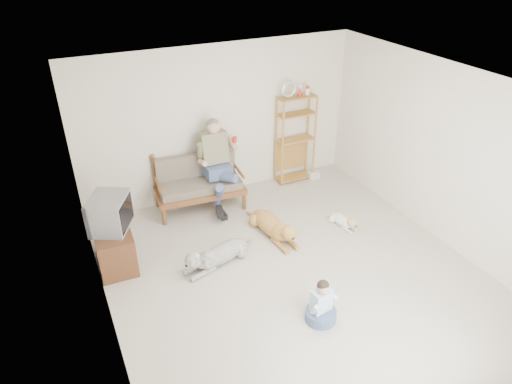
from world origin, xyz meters
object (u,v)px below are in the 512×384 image
loveseat (198,182)px  etagere (295,138)px  tv_stand (114,247)px  golden_retriever (274,227)px

loveseat → etagere: (2.00, 0.15, 0.38)m
tv_stand → golden_retriever: size_ratio=0.68×
tv_stand → etagere: bearing=19.8°
etagere → golden_retriever: bearing=-128.9°
tv_stand → golden_retriever: (2.41, -0.39, -0.13)m
etagere → tv_stand: 3.86m
golden_retriever → tv_stand: bearing=165.1°
loveseat → golden_retriever: bearing=-55.6°
loveseat → golden_retriever: size_ratio=1.16×
etagere → loveseat: bearing=-175.6°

